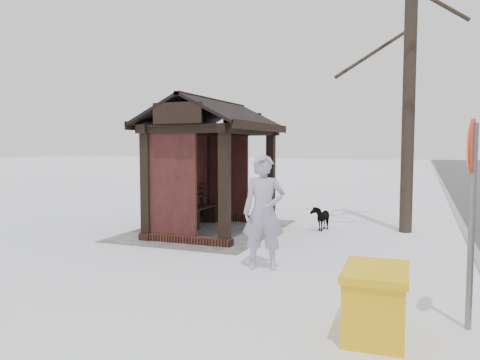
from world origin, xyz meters
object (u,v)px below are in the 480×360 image
dog (321,218)px  road_sign (472,178)px  grit_bin (375,302)px  bus_shelter (208,139)px  pedestrian (264,212)px

dog → road_sign: 6.23m
road_sign → grit_bin: bearing=-47.2°
bus_shelter → dog: 3.27m
bus_shelter → dog: size_ratio=5.14×
bus_shelter → dog: bus_shelter is taller
pedestrian → dog: size_ratio=2.67×
grit_bin → bus_shelter: bearing=-140.8°
bus_shelter → road_sign: bearing=50.0°
bus_shelter → grit_bin: size_ratio=3.68×
pedestrian → grit_bin: pedestrian is taller
pedestrian → dog: bearing=71.6°
road_sign → pedestrian: bearing=-107.9°
pedestrian → grit_bin: bearing=-63.8°
grit_bin → road_sign: (-0.58, 0.92, 1.30)m
pedestrian → bus_shelter: bearing=113.4°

